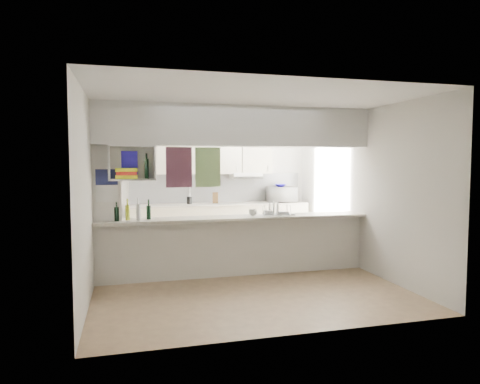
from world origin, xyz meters
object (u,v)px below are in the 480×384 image
object	(u,v)px
microwave	(282,194)
wine_bottles	(133,212)
bowl	(280,185)
dish_rack	(276,209)

from	to	relation	value
microwave	wine_bottles	xyz separation A→B (m)	(-3.07, -2.15, -0.04)
bowl	wine_bottles	distance (m)	3.74
dish_rack	wine_bottles	size ratio (longest dim) A/B	0.96
microwave	bowl	distance (m)	0.19
bowl	wine_bottles	size ratio (longest dim) A/B	0.44
wine_bottles	dish_rack	bearing A→B (deg)	1.89
microwave	dish_rack	bearing A→B (deg)	69.44
microwave	dish_rack	size ratio (longest dim) A/B	1.18
microwave	bowl	bearing A→B (deg)	-33.29
wine_bottles	bowl	bearing A→B (deg)	35.42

